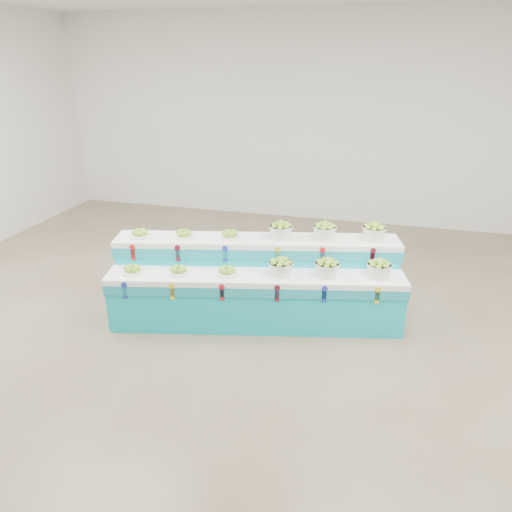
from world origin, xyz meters
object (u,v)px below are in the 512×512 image
at_px(display_stand, 256,282).
at_px(basket_lower_left, 281,267).
at_px(plate_upper_mid, 184,233).
at_px(basket_upper_right, 374,232).

relative_size(display_stand, basket_lower_left, 12.41).
distance_m(display_stand, plate_upper_mid, 1.11).
height_order(display_stand, plate_upper_mid, plate_upper_mid).
bearing_deg(display_stand, basket_upper_right, 8.68).
bearing_deg(plate_upper_mid, basket_lower_left, -7.21).
bearing_deg(basket_upper_right, plate_upper_mid, -167.31).
distance_m(display_stand, basket_lower_left, 0.50).
bearing_deg(display_stand, plate_upper_mid, 166.50).
height_order(basket_lower_left, basket_upper_right, basket_upper_right).
bearing_deg(basket_upper_right, basket_lower_left, -146.23).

